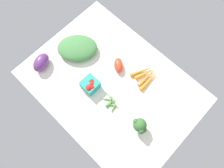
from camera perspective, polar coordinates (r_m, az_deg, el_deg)
name	(u,v)px	position (r cm, az deg, el deg)	size (l,w,h in cm)	color
tablecloth	(112,86)	(127.00, 0.00, -0.43)	(104.00, 76.00, 2.00)	silver
roma_tomato	(118,65)	(127.95, 1.82, 5.26)	(9.70, 5.47, 5.47)	red
broccoli_head	(140,126)	(115.31, 7.80, -11.46)	(9.32, 7.66, 10.32)	#A7D077
carrot_bunch	(146,76)	(128.53, 9.48, 2.33)	(13.28, 18.28, 2.63)	orange
eggplant	(41,62)	(134.67, -19.14, 5.70)	(12.75, 7.93, 7.93)	#5E2F72
okra_pile	(111,102)	(122.22, -0.29, -5.11)	(14.91, 10.58, 1.89)	#558040
leafy_greens_clump	(77,48)	(134.32, -9.64, 9.89)	(25.45, 18.93, 6.83)	#437E41
berry_basket	(90,85)	(122.53, -6.13, -0.26)	(9.27, 9.27, 8.04)	teal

